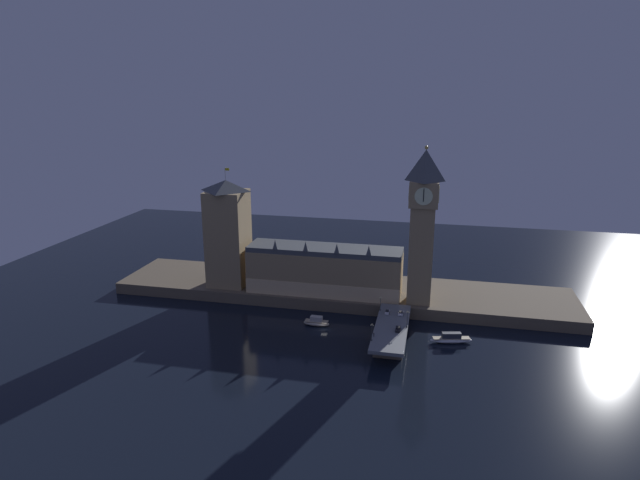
# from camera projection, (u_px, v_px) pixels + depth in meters

# --- Properties ---
(ground_plane) EXTENTS (400.00, 400.00, 0.00)m
(ground_plane) POSITION_uv_depth(u_px,v_px,m) (324.00, 329.00, 226.91)
(ground_plane) COLOR black
(embankment) EXTENTS (220.00, 42.00, 5.35)m
(embankment) POSITION_uv_depth(u_px,v_px,m) (341.00, 291.00, 262.84)
(embankment) COLOR brown
(embankment) RESTS_ON ground_plane
(parliament_hall) EXTENTS (72.11, 18.80, 26.38)m
(parliament_hall) POSITION_uv_depth(u_px,v_px,m) (325.00, 270.00, 251.72)
(parliament_hall) COLOR #9E845B
(parliament_hall) RESTS_ON embankment
(clock_tower) EXTENTS (12.79, 12.90, 70.15)m
(clock_tower) POSITION_uv_depth(u_px,v_px,m) (423.00, 222.00, 232.60)
(clock_tower) COLOR #9E845B
(clock_tower) RESTS_ON embankment
(victoria_tower) EXTENTS (18.32, 18.32, 57.70)m
(victoria_tower) POSITION_uv_depth(u_px,v_px,m) (228.00, 233.00, 258.36)
(victoria_tower) COLOR #9E845B
(victoria_tower) RESTS_ON embankment
(bridge) EXTENTS (13.03, 46.00, 6.58)m
(bridge) POSITION_uv_depth(u_px,v_px,m) (391.00, 331.00, 215.07)
(bridge) COLOR slate
(bridge) RESTS_ON ground_plane
(car_northbound_lead) EXTENTS (1.89, 3.98, 1.47)m
(car_northbound_lead) POSITION_uv_depth(u_px,v_px,m) (387.00, 312.00, 226.23)
(car_northbound_lead) COLOR silver
(car_northbound_lead) RESTS_ON bridge
(car_southbound_lead) EXTENTS (1.90, 4.37, 1.58)m
(car_southbound_lead) POSITION_uv_depth(u_px,v_px,m) (398.00, 329.00, 210.11)
(car_southbound_lead) COLOR black
(car_southbound_lead) RESTS_ON bridge
(car_southbound_trail) EXTENTS (2.10, 4.67, 1.40)m
(car_southbound_trail) POSITION_uv_depth(u_px,v_px,m) (401.00, 313.00, 225.25)
(car_southbound_trail) COLOR silver
(car_southbound_trail) RESTS_ON bridge
(pedestrian_near_rail) EXTENTS (0.38, 0.38, 1.83)m
(pedestrian_near_rail) POSITION_uv_depth(u_px,v_px,m) (374.00, 334.00, 204.92)
(pedestrian_near_rail) COLOR black
(pedestrian_near_rail) RESTS_ON bridge
(street_lamp_near) EXTENTS (1.34, 0.60, 6.98)m
(street_lamp_near) POSITION_uv_depth(u_px,v_px,m) (372.00, 330.00, 200.72)
(street_lamp_near) COLOR #2D3333
(street_lamp_near) RESTS_ON bridge
(street_lamp_mid) EXTENTS (1.34, 0.60, 7.17)m
(street_lamp_mid) POSITION_uv_depth(u_px,v_px,m) (407.00, 317.00, 211.97)
(street_lamp_mid) COLOR #2D3333
(street_lamp_mid) RESTS_ON bridge
(street_lamp_far) EXTENTS (1.34, 0.60, 6.42)m
(street_lamp_far) POSITION_uv_depth(u_px,v_px,m) (380.00, 302.00, 228.49)
(street_lamp_far) COLOR #2D3333
(street_lamp_far) RESTS_ON bridge
(boat_upstream) EXTENTS (11.42, 4.19, 4.24)m
(boat_upstream) POSITION_uv_depth(u_px,v_px,m) (316.00, 322.00, 229.98)
(boat_upstream) COLOR #B2A893
(boat_upstream) RESTS_ON ground_plane
(boat_downstream) EXTENTS (17.16, 7.35, 4.33)m
(boat_downstream) POSITION_uv_depth(u_px,v_px,m) (451.00, 339.00, 214.32)
(boat_downstream) COLOR white
(boat_downstream) RESTS_ON ground_plane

